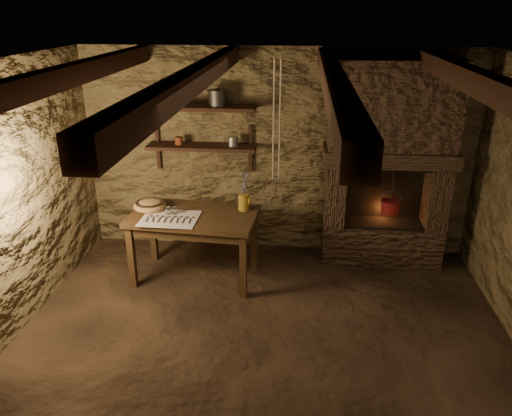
# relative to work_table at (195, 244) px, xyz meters

# --- Properties ---
(floor) EXTENTS (4.50, 4.50, 0.00)m
(floor) POSITION_rel_work_table_xyz_m (0.82, -1.14, -0.41)
(floor) COLOR black
(floor) RESTS_ON ground
(back_wall) EXTENTS (4.50, 0.04, 2.40)m
(back_wall) POSITION_rel_work_table_xyz_m (0.82, 0.86, 0.79)
(back_wall) COLOR #4E3D24
(back_wall) RESTS_ON floor
(front_wall) EXTENTS (4.50, 0.04, 2.40)m
(front_wall) POSITION_rel_work_table_xyz_m (0.82, -3.14, 0.79)
(front_wall) COLOR #4E3D24
(front_wall) RESTS_ON floor
(ceiling) EXTENTS (4.50, 4.00, 0.04)m
(ceiling) POSITION_rel_work_table_xyz_m (0.82, -1.14, 1.99)
(ceiling) COLOR black
(ceiling) RESTS_ON back_wall
(beam_far_left) EXTENTS (0.14, 3.95, 0.16)m
(beam_far_left) POSITION_rel_work_table_xyz_m (-0.68, -1.14, 1.90)
(beam_far_left) COLOR black
(beam_far_left) RESTS_ON ceiling
(beam_mid_left) EXTENTS (0.14, 3.95, 0.16)m
(beam_mid_left) POSITION_rel_work_table_xyz_m (0.32, -1.14, 1.90)
(beam_mid_left) COLOR black
(beam_mid_left) RESTS_ON ceiling
(beam_mid_right) EXTENTS (0.14, 3.95, 0.16)m
(beam_mid_right) POSITION_rel_work_table_xyz_m (1.32, -1.14, 1.90)
(beam_mid_right) COLOR black
(beam_mid_right) RESTS_ON ceiling
(beam_far_right) EXTENTS (0.14, 3.95, 0.16)m
(beam_far_right) POSITION_rel_work_table_xyz_m (2.32, -1.14, 1.90)
(beam_far_right) COLOR black
(beam_far_right) RESTS_ON ceiling
(shelf_lower) EXTENTS (1.25, 0.30, 0.04)m
(shelf_lower) POSITION_rel_work_table_xyz_m (-0.03, 0.70, 0.89)
(shelf_lower) COLOR black
(shelf_lower) RESTS_ON back_wall
(shelf_upper) EXTENTS (1.25, 0.30, 0.04)m
(shelf_upper) POSITION_rel_work_table_xyz_m (-0.03, 0.70, 1.34)
(shelf_upper) COLOR black
(shelf_upper) RESTS_ON back_wall
(hearth) EXTENTS (1.43, 0.51, 2.30)m
(hearth) POSITION_rel_work_table_xyz_m (2.07, 0.62, 0.82)
(hearth) COLOR #322319
(hearth) RESTS_ON floor
(work_table) EXTENTS (1.39, 0.86, 0.76)m
(work_table) POSITION_rel_work_table_xyz_m (0.00, 0.00, 0.00)
(work_table) COLOR #301F10
(work_table) RESTS_ON floor
(linen_cloth) EXTENTS (0.59, 0.48, 0.01)m
(linen_cloth) POSITION_rel_work_table_xyz_m (-0.21, -0.16, 0.35)
(linen_cloth) COLOR beige
(linen_cloth) RESTS_ON work_table
(pewter_cutlery_row) EXTENTS (0.49, 0.20, 0.01)m
(pewter_cutlery_row) POSITION_rel_work_table_xyz_m (-0.21, -0.17, 0.36)
(pewter_cutlery_row) COLOR gray
(pewter_cutlery_row) RESTS_ON linen_cloth
(drinking_glasses) EXTENTS (0.19, 0.06, 0.07)m
(drinking_glasses) POSITION_rel_work_table_xyz_m (-0.19, -0.04, 0.40)
(drinking_glasses) COLOR silver
(drinking_glasses) RESTS_ON linen_cloth
(stoneware_jug) EXTENTS (0.15, 0.15, 0.41)m
(stoneware_jug) POSITION_rel_work_table_xyz_m (0.52, 0.16, 0.53)
(stoneware_jug) COLOR #A07D1F
(stoneware_jug) RESTS_ON work_table
(wooden_bowl) EXTENTS (0.39, 0.39, 0.12)m
(wooden_bowl) POSITION_rel_work_table_xyz_m (-0.49, 0.08, 0.39)
(wooden_bowl) COLOR #A37646
(wooden_bowl) RESTS_ON work_table
(iron_stockpot) EXTENTS (0.21, 0.21, 0.16)m
(iron_stockpot) POSITION_rel_work_table_xyz_m (0.18, 0.70, 1.44)
(iron_stockpot) COLOR #322F2D
(iron_stockpot) RESTS_ON shelf_upper
(tin_pan) EXTENTS (0.29, 0.21, 0.27)m
(tin_pan) POSITION_rel_work_table_xyz_m (-0.43, 0.80, 1.49)
(tin_pan) COLOR #A3A29D
(tin_pan) RESTS_ON shelf_upper
(small_kettle) EXTENTS (0.18, 0.15, 0.16)m
(small_kettle) POSITION_rel_work_table_xyz_m (0.34, 0.70, 0.96)
(small_kettle) COLOR #A3A29D
(small_kettle) RESTS_ON shelf_lower
(rusty_tin) EXTENTS (0.11, 0.11, 0.09)m
(rusty_tin) POSITION_rel_work_table_xyz_m (-0.29, 0.70, 0.95)
(rusty_tin) COLOR #5F2513
(rusty_tin) RESTS_ON shelf_lower
(red_pot) EXTENTS (0.26, 0.26, 0.54)m
(red_pot) POSITION_rel_work_table_xyz_m (2.14, 0.58, 0.29)
(red_pot) COLOR maroon
(red_pot) RESTS_ON hearth
(hanging_ropes) EXTENTS (0.08, 0.08, 1.20)m
(hanging_ropes) POSITION_rel_work_table_xyz_m (0.87, -0.09, 1.39)
(hanging_ropes) COLOR tan
(hanging_ropes) RESTS_ON ceiling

